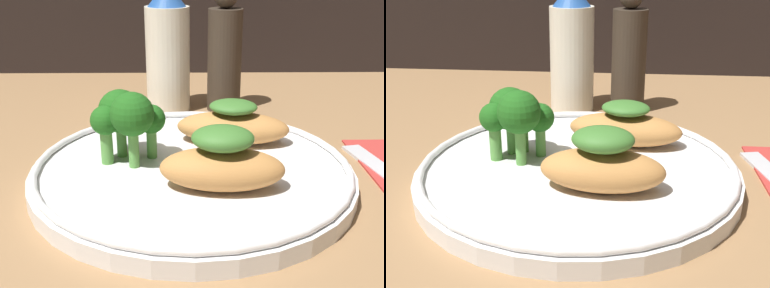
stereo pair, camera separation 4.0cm
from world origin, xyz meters
TOP-DOWN VIEW (x-y plane):
  - ground_plane at (0.00, 0.00)cm, footprint 180.00×180.00cm
  - plate at (0.00, 0.00)cm, footprint 26.77×26.77cm
  - grilled_meat_front at (2.20, -3.93)cm, footprint 9.74×5.18cm
  - grilled_meat_middle at (3.87, 5.36)cm, footprint 10.99×6.05cm
  - broccoli_bunch at (-5.39, 1.50)cm, footprint 6.17×5.65cm
  - sauce_bottle at (-2.56, 19.82)cm, footprint 5.19×5.19cm
  - pepper_grinder at (4.15, 19.82)cm, footprint 4.03×4.03cm

SIDE VIEW (x-z plane):
  - ground_plane at x=0.00cm, z-range -1.00..0.00cm
  - plate at x=0.00cm, z-range -0.01..1.99cm
  - grilled_meat_middle at x=3.87cm, z-range 1.03..5.14cm
  - grilled_meat_front at x=2.20cm, z-range 0.96..5.91cm
  - broccoli_bunch at x=-5.39cm, z-range 2.13..8.55cm
  - pepper_grinder at x=4.15cm, z-range -0.69..13.92cm
  - sauce_bottle at x=-2.56cm, z-range -0.32..14.62cm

